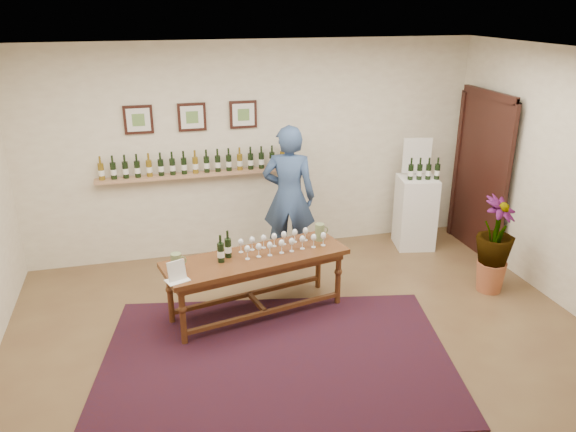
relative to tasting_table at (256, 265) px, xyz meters
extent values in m
plane|color=brown|center=(0.36, -0.75, -0.60)|extent=(6.00, 6.00, 0.00)
plane|color=#F2EACE|center=(0.36, 1.75, 0.80)|extent=(6.00, 0.00, 6.00)
plane|color=#F2EACE|center=(0.36, -3.25, 0.80)|extent=(6.00, 0.00, 6.00)
plane|color=beige|center=(0.36, -0.75, 2.20)|extent=(6.00, 6.00, 0.00)
cube|color=tan|center=(-0.44, 1.66, 0.55)|extent=(2.50, 0.16, 0.04)
cube|color=black|center=(3.30, 0.95, 0.45)|extent=(0.10, 1.00, 2.10)
cube|color=black|center=(3.25, 0.95, 0.45)|extent=(0.04, 1.12, 2.22)
cube|color=black|center=(-1.09, 1.72, 1.28)|extent=(0.35, 0.03, 0.35)
cube|color=silver|center=(-1.09, 1.71, 1.28)|extent=(0.28, 0.01, 0.28)
cube|color=#608944|center=(-1.09, 1.70, 1.28)|extent=(0.15, 0.00, 0.15)
cube|color=black|center=(-0.44, 1.72, 1.28)|extent=(0.35, 0.03, 0.35)
cube|color=silver|center=(-0.44, 1.71, 1.28)|extent=(0.28, 0.01, 0.28)
cube|color=#608944|center=(-0.44, 1.70, 1.28)|extent=(0.15, 0.00, 0.15)
cube|color=black|center=(0.21, 1.72, 1.28)|extent=(0.35, 0.03, 0.35)
cube|color=silver|center=(0.21, 1.71, 1.28)|extent=(0.28, 0.01, 0.28)
cube|color=#608944|center=(0.21, 1.70, 1.28)|extent=(0.15, 0.00, 0.15)
cube|color=#43110C|center=(0.01, -0.87, -0.59)|extent=(3.70, 2.82, 0.02)
cube|color=#4B2812|center=(0.00, 0.00, 0.08)|extent=(2.06, 1.03, 0.05)
cube|color=#4B2812|center=(0.00, 0.00, 0.02)|extent=(1.94, 0.90, 0.09)
cylinder|color=#4B2812|center=(-0.83, -0.41, -0.27)|extent=(0.07, 0.07, 0.65)
cylinder|color=#4B2812|center=(0.93, -0.03, -0.27)|extent=(0.07, 0.07, 0.65)
cylinder|color=#4B2812|center=(-0.93, 0.03, -0.27)|extent=(0.07, 0.07, 0.65)
cylinder|color=#4B2812|center=(0.83, 0.41, -0.27)|extent=(0.07, 0.07, 0.65)
cube|color=#4B2812|center=(0.05, -0.22, -0.47)|extent=(1.77, 0.42, 0.04)
cube|color=#4B2812|center=(-0.05, 0.22, -0.47)|extent=(1.77, 0.42, 0.04)
cube|color=#4B2812|center=(0.00, 0.00, -0.47)|extent=(0.14, 0.45, 0.04)
cube|color=silver|center=(-0.85, -0.34, 0.20)|extent=(0.26, 0.22, 0.20)
cube|color=white|center=(2.51, 1.25, -0.10)|extent=(0.59, 0.59, 1.00)
cube|color=silver|center=(2.54, 1.40, 0.67)|extent=(0.39, 0.10, 0.54)
cone|color=#AA5B38|center=(2.78, -0.19, -0.41)|extent=(0.35, 0.35, 0.37)
imported|color=#193816|center=(2.78, -0.19, 0.09)|extent=(0.73, 0.73, 0.64)
imported|color=#324A77|center=(0.67, 1.16, 0.32)|extent=(0.78, 0.65, 1.84)
camera|label=1|loc=(-1.05, -5.33, 2.65)|focal=35.00mm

